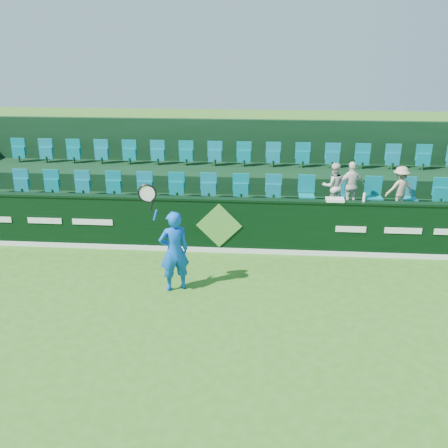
# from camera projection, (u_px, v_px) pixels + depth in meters

# --- Properties ---
(ground) EXTENTS (60.00, 60.00, 0.00)m
(ground) POSITION_uv_depth(u_px,v_px,m) (199.00, 344.00, 8.52)
(ground) COLOR #2E6919
(ground) RESTS_ON ground
(sponsor_hoarding) EXTENTS (16.00, 0.25, 1.35)m
(sponsor_hoarding) POSITION_uv_depth(u_px,v_px,m) (220.00, 225.00, 12.02)
(sponsor_hoarding) COLOR black
(sponsor_hoarding) RESTS_ON ground
(stand_tier_front) EXTENTS (16.00, 2.00, 0.80)m
(stand_tier_front) POSITION_uv_depth(u_px,v_px,m) (223.00, 220.00, 13.14)
(stand_tier_front) COLOR black
(stand_tier_front) RESTS_ON ground
(stand_tier_back) EXTENTS (16.00, 1.80, 1.30)m
(stand_tier_back) POSITION_uv_depth(u_px,v_px,m) (228.00, 190.00, 14.83)
(stand_tier_back) COLOR black
(stand_tier_back) RESTS_ON ground
(stand_rear) EXTENTS (16.00, 4.10, 2.60)m
(stand_rear) POSITION_uv_depth(u_px,v_px,m) (229.00, 168.00, 15.05)
(stand_rear) COLOR black
(stand_rear) RESTS_ON ground
(seat_row_front) EXTENTS (13.50, 0.50, 0.60)m
(seat_row_front) POSITION_uv_depth(u_px,v_px,m) (224.00, 190.00, 13.27)
(seat_row_front) COLOR #05737C
(seat_row_front) RESTS_ON stand_tier_front
(seat_row_back) EXTENTS (13.50, 0.50, 0.60)m
(seat_row_back) POSITION_uv_depth(u_px,v_px,m) (229.00, 157.00, 14.78)
(seat_row_back) COLOR #05737C
(seat_row_back) RESTS_ON stand_tier_back
(tennis_player) EXTENTS (1.07, 0.63, 2.32)m
(tennis_player) POSITION_uv_depth(u_px,v_px,m) (174.00, 250.00, 10.09)
(tennis_player) COLOR blue
(tennis_player) RESTS_ON ground
(spectator_left) EXTENTS (0.66, 0.56, 1.19)m
(spectator_left) POSITION_uv_depth(u_px,v_px,m) (333.00, 186.00, 12.60)
(spectator_left) COLOR silver
(spectator_left) RESTS_ON stand_tier_front
(spectator_middle) EXTENTS (0.78, 0.51, 1.22)m
(spectator_middle) POSITION_uv_depth(u_px,v_px,m) (351.00, 186.00, 12.56)
(spectator_middle) COLOR white
(spectator_middle) RESTS_ON stand_tier_front
(spectator_right) EXTENTS (0.82, 0.60, 1.13)m
(spectator_right) POSITION_uv_depth(u_px,v_px,m) (400.00, 188.00, 12.49)
(spectator_right) COLOR tan
(spectator_right) RESTS_ON stand_tier_front
(towel) EXTENTS (0.41, 0.27, 0.06)m
(towel) POSITION_uv_depth(u_px,v_px,m) (335.00, 200.00, 11.57)
(towel) COLOR white
(towel) RESTS_ON sponsor_hoarding
(drinks_bottle) EXTENTS (0.07, 0.07, 0.21)m
(drinks_bottle) POSITION_uv_depth(u_px,v_px,m) (364.00, 197.00, 11.50)
(drinks_bottle) COLOR white
(drinks_bottle) RESTS_ON sponsor_hoarding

